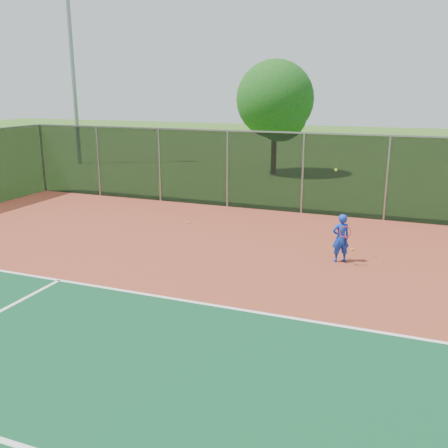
% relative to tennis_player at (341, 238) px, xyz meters
% --- Properties ---
extents(ground, '(120.00, 120.00, 0.00)m').
position_rel_tennis_player_xyz_m(ground, '(0.80, -6.91, -0.69)').
color(ground, '#315E1B').
rests_on(ground, ground).
extents(court_apron, '(30.00, 20.00, 0.02)m').
position_rel_tennis_player_xyz_m(court_apron, '(0.80, -4.91, -0.68)').
color(court_apron, '#993E27').
rests_on(court_apron, ground).
extents(fence_back, '(30.00, 0.06, 3.03)m').
position_rel_tennis_player_xyz_m(fence_back, '(0.80, 5.09, 0.87)').
color(fence_back, black).
rests_on(fence_back, court_apron).
extents(tennis_player, '(0.59, 0.67, 2.52)m').
position_rel_tennis_player_xyz_m(tennis_player, '(0.00, 0.00, 0.00)').
color(tennis_player, '#1437BE').
rests_on(tennis_player, court_apron).
extents(practice_ball_0, '(0.07, 0.07, 0.07)m').
position_rel_tennis_player_xyz_m(practice_ball_0, '(-5.51, 2.14, -0.63)').
color(practice_ball_0, '#C2E81B').
rests_on(practice_ball_0, court_apron).
extents(practice_ball_1, '(0.07, 0.07, 0.07)m').
position_rel_tennis_player_xyz_m(practice_ball_1, '(0.21, 1.10, -0.63)').
color(practice_ball_1, '#C2E81B').
rests_on(practice_ball_1, court_apron).
extents(practice_ball_3, '(0.07, 0.07, 0.07)m').
position_rel_tennis_player_xyz_m(practice_ball_3, '(-0.17, 1.04, -0.63)').
color(practice_ball_3, '#C2E81B').
rests_on(practice_ball_3, court_apron).
extents(floodlight_nw, '(0.90, 0.40, 13.29)m').
position_rel_tennis_player_xyz_m(floodlight_nw, '(-18.24, 13.08, 6.74)').
color(floodlight_nw, gray).
rests_on(floodlight_nw, ground).
extents(tree_back_left, '(4.18, 4.18, 6.14)m').
position_rel_tennis_player_xyz_m(tree_back_left, '(-5.58, 13.55, 3.16)').
color(tree_back_left, '#372414').
rests_on(tree_back_left, ground).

